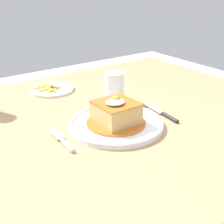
{
  "coord_description": "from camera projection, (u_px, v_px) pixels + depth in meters",
  "views": [
    {
      "loc": [
        -0.47,
        -0.75,
        1.17
      ],
      "look_at": [
        0.03,
        -0.05,
        0.79
      ],
      "focal_mm": 51.05,
      "sensor_mm": 36.0,
      "label": 1
    }
  ],
  "objects": [
    {
      "name": "knife",
      "position": [
        165.0,
        115.0,
        1.01
      ],
      "size": [
        0.04,
        0.17,
        0.01
      ],
      "color": "#262628",
      "rests_on": "dining_table"
    },
    {
      "name": "sandwich_meal",
      "position": [
        116.0,
        114.0,
        0.93
      ],
      "size": [
        0.18,
        0.18,
        0.09
      ],
      "color": "#B75B1E",
      "rests_on": "main_plate"
    },
    {
      "name": "dining_table",
      "position": [
        95.0,
        148.0,
        1.02
      ],
      "size": [
        1.37,
        1.0,
        0.75
      ],
      "color": "#A87F56",
      "rests_on": "ground_plane"
    },
    {
      "name": "main_plate",
      "position": [
        116.0,
        124.0,
        0.94
      ],
      "size": [
        0.28,
        0.28,
        0.02
      ],
      "color": "white",
      "rests_on": "dining_table"
    },
    {
      "name": "fork",
      "position": [
        64.0,
        142.0,
        0.85
      ],
      "size": [
        0.03,
        0.14,
        0.01
      ],
      "color": "silver",
      "rests_on": "dining_table"
    },
    {
      "name": "side_plate_fries",
      "position": [
        51.0,
        89.0,
        1.23
      ],
      "size": [
        0.17,
        0.17,
        0.02
      ],
      "color": "white",
      "rests_on": "dining_table"
    },
    {
      "name": "drinking_glass",
      "position": [
        114.0,
        89.0,
        1.11
      ],
      "size": [
        0.07,
        0.07,
        0.1
      ],
      "color": "gold",
      "rests_on": "dining_table"
    }
  ]
}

